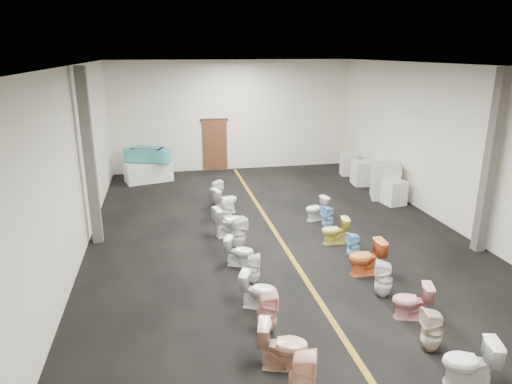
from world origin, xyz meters
TOP-DOWN VIEW (x-y plane):
  - floor at (0.00, 0.00)m, footprint 16.00×16.00m
  - ceiling at (0.00, 0.00)m, footprint 16.00×16.00m
  - wall_back at (0.00, 8.00)m, footprint 10.00×0.00m
  - wall_left at (-5.00, 0.00)m, footprint 0.00×16.00m
  - wall_right at (5.00, 0.00)m, footprint 0.00×16.00m
  - aisle_stripe at (0.00, 0.00)m, footprint 0.12×15.60m
  - back_door at (-0.80, 7.94)m, footprint 1.00×0.10m
  - door_frame at (-0.80, 7.95)m, footprint 1.15×0.08m
  - column_left at (-4.75, 1.00)m, footprint 0.25×0.25m
  - column_right at (4.75, -1.50)m, footprint 0.25×0.25m
  - display_table at (-3.54, 6.71)m, footprint 1.89×1.29m
  - bathtub at (-3.54, 6.71)m, footprint 1.78×1.09m
  - appliance_crate_a at (4.40, 2.26)m, footprint 0.70×0.70m
  - appliance_crate_b at (4.40, 2.92)m, footprint 1.12×1.12m
  - appliance_crate_c at (4.40, 4.64)m, footprint 0.85×0.85m
  - appliance_crate_d at (4.40, 6.06)m, footprint 0.73×0.73m
  - toilet_left_1 at (-1.18, -5.66)m, footprint 0.49×0.48m
  - toilet_left_2 at (-1.24, -4.85)m, footprint 0.89×0.66m
  - toilet_left_3 at (-1.28, -3.90)m, footprint 0.40×0.39m
  - toilet_left_4 at (-1.25, -3.02)m, footprint 0.82×0.66m
  - toilet_left_5 at (-1.18, -2.07)m, footprint 0.37×0.36m
  - toilet_left_6 at (-1.31, -1.14)m, footprint 0.78×0.62m
  - toilet_left_7 at (-1.18, -0.22)m, footprint 0.48×0.47m
  - toilet_left_8 at (-1.30, 0.71)m, footprint 0.90×0.64m
  - toilet_left_9 at (-1.24, 1.60)m, footprint 0.38×0.38m
  - toilet_left_10 at (-1.16, 2.49)m, footprint 0.93×0.74m
  - toilet_left_11 at (-1.30, 3.41)m, footprint 0.47×0.47m
  - toilet_right_1 at (1.37, -5.82)m, footprint 0.88×0.65m
  - toilet_right_2 at (1.29, -4.95)m, footprint 0.40×0.39m
  - toilet_right_3 at (1.47, -3.99)m, footprint 0.80×0.60m
  - toilet_right_4 at (1.32, -3.16)m, footprint 0.47×0.47m
  - toilet_right_5 at (1.40, -2.16)m, footprint 0.81×0.47m
  - toilet_right_6 at (1.42, -1.39)m, footprint 0.34×0.33m
  - toilet_right_7 at (1.33, -0.39)m, footprint 0.73×0.45m
  - toilet_right_8 at (1.46, 0.49)m, footprint 0.41×0.40m
  - toilet_right_9 at (1.43, 1.37)m, footprint 0.76×0.54m

SIDE VIEW (x-z plane):
  - floor at x=0.00m, z-range 0.00..0.00m
  - aisle_stripe at x=0.00m, z-range 0.00..0.01m
  - toilet_left_5 at x=-1.18m, z-range 0.00..0.68m
  - toilet_right_6 at x=1.42m, z-range 0.00..0.68m
  - toilet_left_6 at x=-1.31m, z-range 0.00..0.70m
  - toilet_right_9 at x=1.43m, z-range 0.00..0.70m
  - toilet_right_7 at x=1.33m, z-range 0.00..0.71m
  - toilet_right_8 at x=1.46m, z-range 0.00..0.72m
  - toilet_right_3 at x=1.47m, z-range 0.00..0.72m
  - toilet_left_4 at x=-1.25m, z-range 0.00..0.73m
  - toilet_left_9 at x=-1.24m, z-range 0.00..0.74m
  - display_table at x=-3.54m, z-range 0.00..0.77m
  - toilet_right_2 at x=1.29m, z-range 0.00..0.77m
  - toilet_right_4 at x=1.32m, z-range 0.00..0.79m
  - toilet_left_3 at x=-1.28m, z-range 0.00..0.80m
  - appliance_crate_a at x=4.40m, z-range 0.00..0.80m
  - toilet_right_1 at x=1.37m, z-range 0.00..0.80m
  - toilet_left_11 at x=-1.30m, z-range 0.00..0.81m
  - toilet_left_2 at x=-1.24m, z-range 0.00..0.81m
  - toilet_right_5 at x=1.40m, z-range 0.00..0.82m
  - toilet_left_10 at x=-1.16m, z-range 0.00..0.83m
  - toilet_left_7 at x=-1.18m, z-range 0.00..0.83m
  - toilet_left_8 at x=-1.30m, z-range 0.00..0.83m
  - toilet_left_1 at x=-1.18m, z-range 0.00..0.84m
  - appliance_crate_c at x=4.40m, z-range 0.00..0.88m
  - appliance_crate_d at x=4.40m, z-range 0.00..0.89m
  - appliance_crate_b at x=4.40m, z-range 0.00..1.20m
  - back_door at x=-0.80m, z-range 0.00..2.10m
  - bathtub at x=-3.54m, z-range 0.79..1.34m
  - door_frame at x=-0.80m, z-range 2.07..2.17m
  - wall_back at x=0.00m, z-range -2.75..7.25m
  - wall_left at x=-5.00m, z-range -5.75..10.25m
  - wall_right at x=5.00m, z-range -5.75..10.25m
  - column_left at x=-4.75m, z-range 0.00..4.50m
  - column_right at x=4.75m, z-range 0.00..4.50m
  - ceiling at x=0.00m, z-range 4.50..4.50m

